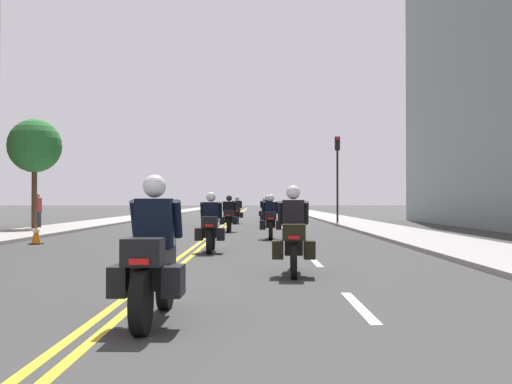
{
  "coord_description": "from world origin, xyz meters",
  "views": [
    {
      "loc": [
        1.7,
        -0.07,
        1.35
      ],
      "look_at": [
        1.76,
        22.72,
        1.67
      ],
      "focal_mm": 44.28,
      "sensor_mm": 36.0,
      "label": 1
    }
  ],
  "objects_px": {
    "motorcycle_1": "(292,238)",
    "motorcycle_0": "(151,264)",
    "motorcycle_2": "(209,228)",
    "pedestrian_1": "(36,211)",
    "motorcycle_5": "(266,214)",
    "traffic_cone_0": "(34,234)",
    "motorcycle_6": "(235,212)",
    "motorcycle_4": "(227,217)",
    "motorcycle_7": "(263,211)",
    "traffic_light_far": "(336,164)",
    "motorcycle_3": "(269,221)",
    "street_tree_1": "(33,146)"
  },
  "relations": [
    {
      "from": "motorcycle_1",
      "to": "motorcycle_0",
      "type": "bearing_deg",
      "value": -109.25
    },
    {
      "from": "motorcycle_2",
      "to": "pedestrian_1",
      "type": "bearing_deg",
      "value": 124.54
    },
    {
      "from": "motorcycle_5",
      "to": "traffic_cone_0",
      "type": "height_order",
      "value": "motorcycle_5"
    },
    {
      "from": "motorcycle_1",
      "to": "motorcycle_6",
      "type": "xyz_separation_m",
      "value": [
        -1.82,
        25.99,
        -0.01
      ]
    },
    {
      "from": "motorcycle_2",
      "to": "motorcycle_4",
      "type": "relative_size",
      "value": 1.02
    },
    {
      "from": "motorcycle_1",
      "to": "motorcycle_4",
      "type": "xyz_separation_m",
      "value": [
        -1.86,
        15.9,
        -0.02
      ]
    },
    {
      "from": "motorcycle_2",
      "to": "motorcycle_7",
      "type": "xyz_separation_m",
      "value": [
        1.76,
        25.73,
        0.02
      ]
    },
    {
      "from": "traffic_cone_0",
      "to": "traffic_light_far",
      "type": "height_order",
      "value": "traffic_light_far"
    },
    {
      "from": "traffic_cone_0",
      "to": "motorcycle_4",
      "type": "bearing_deg",
      "value": 54.02
    },
    {
      "from": "traffic_cone_0",
      "to": "pedestrian_1",
      "type": "distance_m",
      "value": 10.16
    },
    {
      "from": "motorcycle_3",
      "to": "motorcycle_5",
      "type": "xyz_separation_m",
      "value": [
        0.06,
        10.36,
        0.02
      ]
    },
    {
      "from": "motorcycle_7",
      "to": "motorcycle_0",
      "type": "bearing_deg",
      "value": -92.97
    },
    {
      "from": "motorcycle_3",
      "to": "pedestrian_1",
      "type": "xyz_separation_m",
      "value": [
        -10.65,
        6.9,
        0.23
      ]
    },
    {
      "from": "motorcycle_7",
      "to": "street_tree_1",
      "type": "xyz_separation_m",
      "value": [
        -10.5,
        -14.14,
        3.12
      ]
    },
    {
      "from": "traffic_cone_0",
      "to": "pedestrian_1",
      "type": "bearing_deg",
      "value": 108.85
    },
    {
      "from": "motorcycle_3",
      "to": "motorcycle_6",
      "type": "distance_m",
      "value": 15.29
    },
    {
      "from": "motorcycle_3",
      "to": "motorcycle_7",
      "type": "height_order",
      "value": "motorcycle_7"
    },
    {
      "from": "motorcycle_0",
      "to": "traffic_cone_0",
      "type": "relative_size",
      "value": 3.45
    },
    {
      "from": "motorcycle_6",
      "to": "motorcycle_7",
      "type": "distance_m",
      "value": 5.12
    },
    {
      "from": "motorcycle_7",
      "to": "street_tree_1",
      "type": "bearing_deg",
      "value": -126.8
    },
    {
      "from": "motorcycle_6",
      "to": "street_tree_1",
      "type": "relative_size",
      "value": 0.43
    },
    {
      "from": "motorcycle_5",
      "to": "motorcycle_7",
      "type": "xyz_separation_m",
      "value": [
        -0.02,
        9.67,
        0.0
      ]
    },
    {
      "from": "motorcycle_1",
      "to": "pedestrian_1",
      "type": "height_order",
      "value": "pedestrian_1"
    },
    {
      "from": "motorcycle_5",
      "to": "motorcycle_7",
      "type": "bearing_deg",
      "value": 90.44
    },
    {
      "from": "street_tree_1",
      "to": "traffic_cone_0",
      "type": "bearing_deg",
      "value": -70.23
    },
    {
      "from": "motorcycle_1",
      "to": "motorcycle_4",
      "type": "height_order",
      "value": "motorcycle_1"
    },
    {
      "from": "motorcycle_5",
      "to": "motorcycle_0",
      "type": "bearing_deg",
      "value": -93.55
    },
    {
      "from": "street_tree_1",
      "to": "motorcycle_2",
      "type": "bearing_deg",
      "value": -52.98
    },
    {
      "from": "motorcycle_6",
      "to": "motorcycle_4",
      "type": "bearing_deg",
      "value": -89.25
    },
    {
      "from": "motorcycle_4",
      "to": "traffic_light_far",
      "type": "xyz_separation_m",
      "value": [
        5.91,
        9.17,
        2.84
      ]
    },
    {
      "from": "traffic_light_far",
      "to": "motorcycle_7",
      "type": "bearing_deg",
      "value": 125.98
    },
    {
      "from": "motorcycle_4",
      "to": "traffic_light_far",
      "type": "relative_size",
      "value": 0.43
    },
    {
      "from": "motorcycle_6",
      "to": "motorcycle_0",
      "type": "bearing_deg",
      "value": -89.03
    },
    {
      "from": "motorcycle_2",
      "to": "motorcycle_3",
      "type": "relative_size",
      "value": 1.0
    },
    {
      "from": "motorcycle_5",
      "to": "pedestrian_1",
      "type": "distance_m",
      "value": 11.26
    },
    {
      "from": "motorcycle_6",
      "to": "traffic_light_far",
      "type": "distance_m",
      "value": 6.58
    },
    {
      "from": "motorcycle_1",
      "to": "motorcycle_5",
      "type": "distance_m",
      "value": 21.14
    },
    {
      "from": "motorcycle_6",
      "to": "pedestrian_1",
      "type": "relative_size",
      "value": 1.28
    },
    {
      "from": "motorcycle_0",
      "to": "motorcycle_5",
      "type": "distance_m",
      "value": 25.76
    },
    {
      "from": "pedestrian_1",
      "to": "motorcycle_4",
      "type": "bearing_deg",
      "value": -90.74
    },
    {
      "from": "motorcycle_2",
      "to": "pedestrian_1",
      "type": "xyz_separation_m",
      "value": [
        -8.93,
        12.6,
        0.24
      ]
    },
    {
      "from": "motorcycle_0",
      "to": "motorcycle_6",
      "type": "bearing_deg",
      "value": 90.88
    },
    {
      "from": "motorcycle_5",
      "to": "street_tree_1",
      "type": "bearing_deg",
      "value": -156.67
    },
    {
      "from": "motorcycle_3",
      "to": "motorcycle_6",
      "type": "relative_size",
      "value": 1.02
    },
    {
      "from": "street_tree_1",
      "to": "motorcycle_4",
      "type": "bearing_deg",
      "value": -5.06
    },
    {
      "from": "traffic_light_far",
      "to": "pedestrian_1",
      "type": "relative_size",
      "value": 2.98
    },
    {
      "from": "motorcycle_2",
      "to": "motorcycle_4",
      "type": "xyz_separation_m",
      "value": [
        0.02,
        10.82,
        0.01
      ]
    },
    {
      "from": "street_tree_1",
      "to": "motorcycle_6",
      "type": "bearing_deg",
      "value": 46.62
    },
    {
      "from": "motorcycle_3",
      "to": "traffic_cone_0",
      "type": "distance_m",
      "value": 7.86
    },
    {
      "from": "motorcycle_6",
      "to": "traffic_cone_0",
      "type": "xyz_separation_m",
      "value": [
        -5.71,
        -17.9,
        -0.35
      ]
    }
  ]
}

